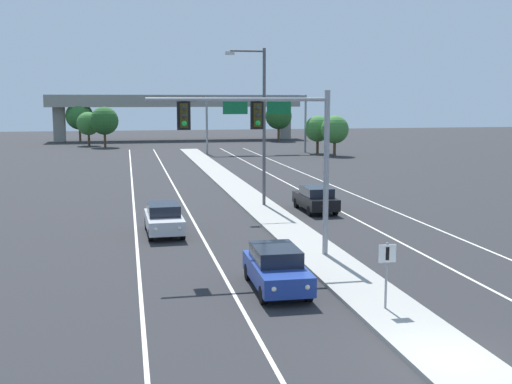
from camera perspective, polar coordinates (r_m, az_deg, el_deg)
name	(u,v)px	position (r m, az deg, el deg)	size (l,w,h in m)	color
ground_plane	(453,364)	(18.25, 17.25, -14.52)	(260.00, 260.00, 0.00)	#28282B
median_island	(286,228)	(34.40, 2.75, -3.23)	(2.40, 110.00, 0.15)	#9E9B93
lane_stripe_oncoming_center	(187,210)	(40.43, -6.18, -1.63)	(0.14, 100.00, 0.01)	silver
lane_stripe_receding_center	(329,205)	(42.32, 6.59, -1.19)	(0.14, 100.00, 0.01)	silver
edge_stripe_left	(134,212)	(40.27, -10.86, -1.77)	(0.14, 100.00, 0.01)	silver
edge_stripe_right	(376,204)	(43.45, 10.74, -1.03)	(0.14, 100.00, 0.01)	silver
overhead_signal_mast	(271,138)	(27.10, 1.38, 4.87)	(7.83, 0.44, 7.20)	gray
median_sign_post	(387,266)	(21.27, 11.64, -6.50)	(0.60, 0.10, 2.20)	gray
street_lamp_median	(261,118)	(40.86, 0.43, 6.69)	(2.58, 0.28, 10.00)	#4C4C51
car_oncoming_blue	(276,268)	(23.53, 1.83, -6.82)	(1.88, 4.49, 1.58)	navy
car_oncoming_silver	(164,218)	(33.38, -8.27, -2.37)	(1.91, 4.50, 1.58)	#B7B7BC
car_receding_black	(316,199)	(39.76, 5.37, -0.59)	(1.86, 4.48, 1.58)	black
highway_sign_gantry	(257,105)	(82.29, 0.09, 7.78)	(13.28, 0.42, 7.50)	gray
overpass_bridge	(176,106)	(110.24, -7.23, 7.66)	(42.40, 6.40, 7.65)	gray
tree_far_right_b	(335,130)	(79.19, 7.08, 5.58)	(3.43, 3.43, 4.96)	#4C3823
tree_far_left_c	(79,116)	(108.65, -15.57, 6.58)	(4.45, 4.45, 6.44)	#4C3823
tree_far_right_a	(318,129)	(82.49, 5.56, 5.66)	(3.35, 3.35, 4.85)	#4C3823
tree_far_left_b	(104,121)	(95.26, -13.45, 6.23)	(4.05, 4.05, 5.86)	#4C3823
tree_far_right_c	(279,116)	(106.49, 2.04, 6.81)	(4.37, 4.37, 6.32)	#4C3823
tree_far_left_a	(88,124)	(99.14, -14.81, 5.95)	(3.50, 3.50, 5.06)	#4C3823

